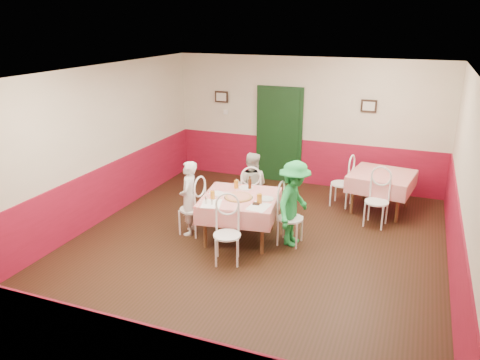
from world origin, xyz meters
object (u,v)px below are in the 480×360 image
(chair_right, at_px, (290,218))
(diner_right, at_px, (294,204))
(chair_far, at_px, (251,196))
(wallet, at_px, (256,204))
(chair_second_a, at_px, (342,184))
(pizza, at_px, (238,197))
(second_table, at_px, (380,192))
(chair_second_b, at_px, (377,202))
(glass_b, at_px, (259,199))
(beer_bottle, at_px, (250,183))
(diner_left, at_px, (189,198))
(glass_c, at_px, (236,184))
(diner_far, at_px, (251,186))
(chair_near, at_px, (227,235))
(glass_a, at_px, (213,195))
(main_table, at_px, (240,218))
(chair_left, at_px, (192,209))

(chair_right, distance_m, diner_right, 0.27)
(chair_far, height_order, wallet, chair_far)
(diner_right, bearing_deg, wallet, 130.55)
(chair_second_a, height_order, pizza, chair_second_a)
(chair_second_a, bearing_deg, second_table, 98.55)
(chair_second_b, bearing_deg, second_table, 98.55)
(glass_b, xyz_separation_m, beer_bottle, (-0.36, 0.55, 0.03))
(chair_far, bearing_deg, diner_left, 29.46)
(chair_far, height_order, glass_c, same)
(diner_left, relative_size, diner_far, 1.03)
(chair_near, bearing_deg, glass_a, 111.20)
(chair_second_a, distance_m, diner_far, 1.92)
(chair_far, distance_m, chair_near, 1.70)
(main_table, bearing_deg, chair_second_b, 33.40)
(wallet, bearing_deg, chair_far, 106.42)
(chair_left, distance_m, wallet, 1.26)
(main_table, relative_size, glass_a, 8.90)
(second_table, xyz_separation_m, chair_second_a, (-0.75, 0.00, 0.08))
(glass_c, bearing_deg, second_table, 37.67)
(chair_second_a, bearing_deg, chair_near, -13.82)
(chair_right, bearing_deg, diner_left, 99.46)
(main_table, relative_size, diner_left, 0.94)
(glass_a, xyz_separation_m, beer_bottle, (0.41, 0.66, 0.04))
(main_table, relative_size, second_table, 1.09)
(beer_bottle, bearing_deg, chair_near, -86.06)
(chair_near, distance_m, glass_a, 0.84)
(chair_second_b, distance_m, diner_left, 3.34)
(diner_left, bearing_deg, chair_far, 125.26)
(chair_right, bearing_deg, chair_left, 99.46)
(chair_near, distance_m, glass_c, 1.30)
(glass_c, height_order, diner_left, diner_left)
(chair_far, bearing_deg, chair_second_a, -160.32)
(glass_a, distance_m, diner_left, 0.57)
(glass_b, bearing_deg, diner_right, 30.44)
(chair_second_a, height_order, chair_second_b, same)
(chair_near, relative_size, glass_a, 6.57)
(chair_second_a, xyz_separation_m, wallet, (-0.97, -2.35, 0.32))
(diner_right, bearing_deg, second_table, -24.03)
(main_table, relative_size, diner_far, 0.96)
(chair_second_a, bearing_deg, main_table, -23.63)
(diner_left, xyz_separation_m, diner_right, (1.78, 0.25, 0.07))
(diner_far, bearing_deg, chair_far, 91.91)
(chair_far, xyz_separation_m, chair_near, (0.23, -1.68, 0.00))
(glass_b, distance_m, diner_left, 1.30)
(chair_left, bearing_deg, chair_second_a, 141.22)
(glass_a, height_order, diner_left, diner_left)
(second_table, xyz_separation_m, pizza, (-2.09, -2.19, 0.40))
(beer_bottle, height_order, diner_left, diner_left)
(glass_b, height_order, diner_right, diner_right)
(pizza, distance_m, diner_right, 0.91)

